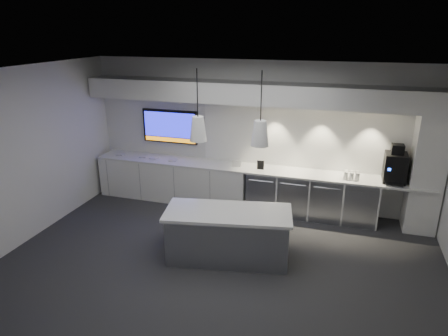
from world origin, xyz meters
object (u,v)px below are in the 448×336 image
(island, at_px, (228,235))
(coffee_machine, at_px, (395,166))
(wall_tv, at_px, (170,126))
(bin, at_px, (174,228))

(island, height_order, coffee_machine, coffee_machine)
(wall_tv, relative_size, bin, 2.53)
(island, bearing_deg, coffee_machine, 27.44)
(island, bearing_deg, bin, 154.71)
(island, height_order, bin, island)
(wall_tv, xyz_separation_m, island, (1.98, -2.26, -1.13))
(wall_tv, distance_m, coffee_machine, 4.59)
(island, relative_size, coffee_machine, 3.01)
(coffee_machine, bearing_deg, wall_tv, 177.47)
(wall_tv, relative_size, coffee_machine, 1.77)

